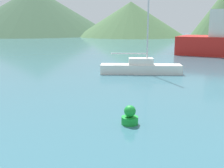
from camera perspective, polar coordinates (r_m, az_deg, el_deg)
The scene contains 4 objects.
sailboat_inner at distance 23.35m, azimuth 5.87°, elevation 3.39°, with size 6.72×3.63×8.23m.
buoy_marker at distance 11.66m, azimuth 3.64°, elevation -6.59°, with size 0.70×0.70×0.80m.
hill_west at distance 107.18m, azimuth -15.37°, elevation 14.04°, with size 55.96×55.96×16.37m.
hill_central at distance 90.25m, azimuth 3.83°, elevation 13.02°, with size 34.01×34.01×10.61m.
Camera 1 is at (5.90, 1.70, 4.09)m, focal length 45.00 mm.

